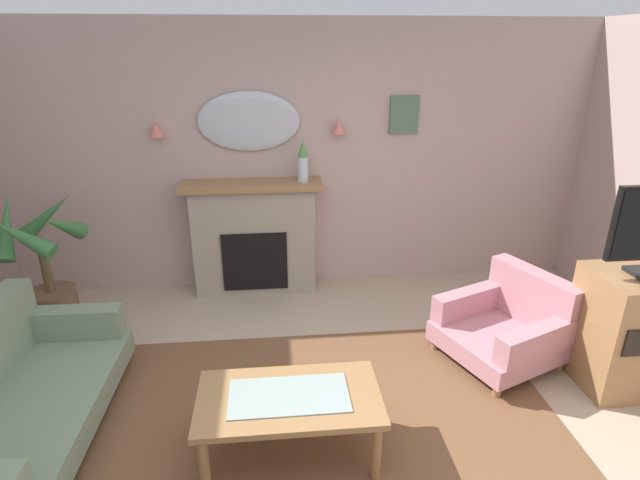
{
  "coord_description": "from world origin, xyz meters",
  "views": [
    {
      "loc": [
        -0.29,
        -2.31,
        2.4
      ],
      "look_at": [
        0.07,
        1.31,
        0.95
      ],
      "focal_mm": 27.75,
      "sensor_mm": 36.0,
      "label": 1
    }
  ],
  "objects_px": {
    "coffee_table": "(289,404)",
    "tv_cabinet": "(639,330)",
    "wall_sconce_left": "(156,129)",
    "potted_plant_corner_palm": "(45,271)",
    "armchair_near_fireplace": "(508,324)",
    "wall_mirror": "(249,121)",
    "fireplace": "(254,239)",
    "floral_couch": "(7,400)",
    "wall_sconce_right": "(339,126)",
    "framed_picture": "(404,115)",
    "mantel_vase_right": "(303,161)"
  },
  "relations": [
    {
      "from": "coffee_table",
      "to": "tv_cabinet",
      "type": "bearing_deg",
      "value": 10.22
    },
    {
      "from": "wall_sconce_left",
      "to": "potted_plant_corner_palm",
      "type": "distance_m",
      "value": 1.59
    },
    {
      "from": "armchair_near_fireplace",
      "to": "tv_cabinet",
      "type": "bearing_deg",
      "value": -26.75
    },
    {
      "from": "coffee_table",
      "to": "wall_mirror",
      "type": "bearing_deg",
      "value": 96.04
    },
    {
      "from": "fireplace",
      "to": "floral_couch",
      "type": "relative_size",
      "value": 0.78
    },
    {
      "from": "wall_mirror",
      "to": "wall_sconce_right",
      "type": "xyz_separation_m",
      "value": [
        0.85,
        -0.05,
        -0.05
      ]
    },
    {
      "from": "wall_sconce_left",
      "to": "floral_couch",
      "type": "xyz_separation_m",
      "value": [
        -0.65,
        -2.06,
        -1.34
      ]
    },
    {
      "from": "armchair_near_fireplace",
      "to": "wall_sconce_left",
      "type": "bearing_deg",
      "value": 152.91
    },
    {
      "from": "wall_sconce_right",
      "to": "tv_cabinet",
      "type": "height_order",
      "value": "wall_sconce_right"
    },
    {
      "from": "framed_picture",
      "to": "potted_plant_corner_palm",
      "type": "height_order",
      "value": "framed_picture"
    },
    {
      "from": "mantel_vase_right",
      "to": "wall_sconce_left",
      "type": "height_order",
      "value": "wall_sconce_left"
    },
    {
      "from": "coffee_table",
      "to": "potted_plant_corner_palm",
      "type": "height_order",
      "value": "potted_plant_corner_palm"
    },
    {
      "from": "fireplace",
      "to": "potted_plant_corner_palm",
      "type": "distance_m",
      "value": 1.88
    },
    {
      "from": "coffee_table",
      "to": "fireplace",
      "type": "bearing_deg",
      "value": 96.42
    },
    {
      "from": "floral_couch",
      "to": "potted_plant_corner_palm",
      "type": "bearing_deg",
      "value": 101.66
    },
    {
      "from": "fireplace",
      "to": "mantel_vase_right",
      "type": "distance_m",
      "value": 0.93
    },
    {
      "from": "wall_sconce_right",
      "to": "tv_cabinet",
      "type": "xyz_separation_m",
      "value": [
        1.98,
        -1.88,
        -1.21
      ]
    },
    {
      "from": "fireplace",
      "to": "wall_sconce_left",
      "type": "xyz_separation_m",
      "value": [
        -0.85,
        0.09,
        1.09
      ]
    },
    {
      "from": "fireplace",
      "to": "armchair_near_fireplace",
      "type": "relative_size",
      "value": 1.28
    },
    {
      "from": "wall_sconce_right",
      "to": "potted_plant_corner_palm",
      "type": "distance_m",
      "value": 2.94
    },
    {
      "from": "fireplace",
      "to": "armchair_near_fireplace",
      "type": "xyz_separation_m",
      "value": [
        2.04,
        -1.39,
        -0.27
      ]
    },
    {
      "from": "wall_mirror",
      "to": "wall_sconce_left",
      "type": "xyz_separation_m",
      "value": [
        -0.85,
        -0.05,
        -0.05
      ]
    },
    {
      "from": "coffee_table",
      "to": "wall_sconce_left",
      "type": "bearing_deg",
      "value": 115.22
    },
    {
      "from": "floral_couch",
      "to": "armchair_near_fireplace",
      "type": "relative_size",
      "value": 1.63
    },
    {
      "from": "wall_mirror",
      "to": "fireplace",
      "type": "bearing_deg",
      "value": -90.0
    },
    {
      "from": "mantel_vase_right",
      "to": "floral_couch",
      "type": "relative_size",
      "value": 0.23
    },
    {
      "from": "floral_couch",
      "to": "wall_sconce_right",
      "type": "bearing_deg",
      "value": 41.17
    },
    {
      "from": "mantel_vase_right",
      "to": "potted_plant_corner_palm",
      "type": "xyz_separation_m",
      "value": [
        -2.3,
        -0.51,
        -0.8
      ]
    },
    {
      "from": "fireplace",
      "to": "tv_cabinet",
      "type": "bearing_deg",
      "value": -32.24
    },
    {
      "from": "armchair_near_fireplace",
      "to": "floral_couch",
      "type": "bearing_deg",
      "value": -170.73
    },
    {
      "from": "wall_mirror",
      "to": "floral_couch",
      "type": "distance_m",
      "value": 2.94
    },
    {
      "from": "framed_picture",
      "to": "armchair_near_fireplace",
      "type": "height_order",
      "value": "framed_picture"
    },
    {
      "from": "mantel_vase_right",
      "to": "potted_plant_corner_palm",
      "type": "distance_m",
      "value": 2.49
    },
    {
      "from": "tv_cabinet",
      "to": "potted_plant_corner_palm",
      "type": "xyz_separation_m",
      "value": [
        -4.63,
        1.25,
        0.1
      ]
    },
    {
      "from": "framed_picture",
      "to": "potted_plant_corner_palm",
      "type": "distance_m",
      "value": 3.57
    },
    {
      "from": "wall_mirror",
      "to": "wall_sconce_left",
      "type": "height_order",
      "value": "wall_mirror"
    },
    {
      "from": "coffee_table",
      "to": "armchair_near_fireplace",
      "type": "height_order",
      "value": "armchair_near_fireplace"
    },
    {
      "from": "fireplace",
      "to": "armchair_near_fireplace",
      "type": "bearing_deg",
      "value": -34.2
    },
    {
      "from": "wall_mirror",
      "to": "wall_sconce_right",
      "type": "relative_size",
      "value": 6.86
    },
    {
      "from": "mantel_vase_right",
      "to": "potted_plant_corner_palm",
      "type": "height_order",
      "value": "mantel_vase_right"
    },
    {
      "from": "mantel_vase_right",
      "to": "tv_cabinet",
      "type": "distance_m",
      "value": 3.06
    },
    {
      "from": "framed_picture",
      "to": "armchair_near_fireplace",
      "type": "relative_size",
      "value": 0.34
    },
    {
      "from": "coffee_table",
      "to": "potted_plant_corner_palm",
      "type": "xyz_separation_m",
      "value": [
        -2.05,
        1.72,
        0.17
      ]
    },
    {
      "from": "fireplace",
      "to": "framed_picture",
      "type": "bearing_deg",
      "value": 5.77
    },
    {
      "from": "tv_cabinet",
      "to": "framed_picture",
      "type": "bearing_deg",
      "value": 124.51
    },
    {
      "from": "potted_plant_corner_palm",
      "to": "wall_sconce_right",
      "type": "bearing_deg",
      "value": 13.29
    },
    {
      "from": "mantel_vase_right",
      "to": "wall_mirror",
      "type": "bearing_deg",
      "value": 161.22
    },
    {
      "from": "wall_sconce_right",
      "to": "tv_cabinet",
      "type": "bearing_deg",
      "value": -43.45
    },
    {
      "from": "floral_couch",
      "to": "mantel_vase_right",
      "type": "bearing_deg",
      "value": 44.05
    },
    {
      "from": "wall_sconce_left",
      "to": "floral_couch",
      "type": "bearing_deg",
      "value": -107.6
    }
  ]
}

